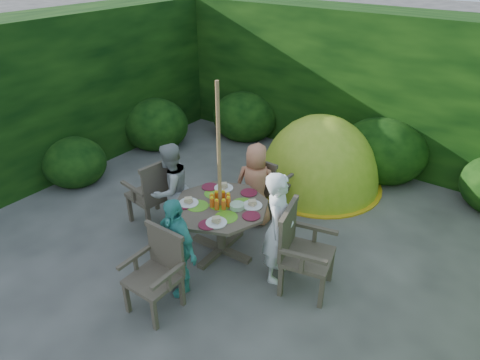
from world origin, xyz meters
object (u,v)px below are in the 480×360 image
Objects in this scene: child_right at (278,228)px; child_front at (176,246)px; parasol_pole at (219,175)px; garden_chair_left at (154,192)px; child_left at (171,190)px; child_back at (256,185)px; garden_chair_back at (267,184)px; garden_chair_front at (158,270)px; garden_chair_right at (301,249)px; patio_table at (221,212)px; dome_tent at (317,185)px.

child_right is 1.13m from child_front.
garden_chair_left is (-1.09, -0.05, -0.59)m from parasol_pole.
garden_chair_left is at bearing 72.29° from child_right.
child_back is (0.77, 0.83, -0.05)m from child_left.
parasol_pole is 0.93m from child_left.
child_right is at bearing 100.67° from garden_chair_left.
garden_chair_back is 1.37m from child_left.
child_front reaches higher than garden_chair_left.
garden_chair_right is at bearing 46.20° from garden_chair_front.
child_back is at bearing 41.98° from garden_chair_right.
child_right reaches higher than garden_chair_back.
dome_tent is at bearing 84.96° from patio_table.
child_front is (0.07, -1.90, 0.14)m from garden_chair_back.
child_back is at bearing -113.66° from dome_tent.
dome_tent is at bearing 156.16° from child_left.
garden_chair_front is at bearing 70.71° from child_back.
child_right reaches higher than child_front.
garden_chair_left is 1.14× the size of garden_chair_back.
garden_chair_back is 0.72× the size of child_front.
child_right is at bearing 1.99° from patio_table.
child_left is 1.13m from child_back.
child_front is at bearing 116.83° from child_right.
parasol_pole reaches higher than child_right.
garden_chair_front is (0.09, -2.21, 0.02)m from garden_chair_back.
parasol_pole is 2.25× the size of garden_chair_right.
garden_chair_right is 0.77× the size of child_left.
child_left reaches higher than child_back.
garden_chair_back is (-0.05, 1.10, -0.65)m from parasol_pole.
child_back reaches higher than garden_chair_left.
patio_table is 1.05× the size of child_front.
child_back reaches higher than garden_chair_front.
patio_table is 1.11m from garden_chair_back.
child_left is (0.30, 0.03, 0.12)m from garden_chair_left.
child_right is (0.80, 0.03, 0.10)m from patio_table.
child_right is 1.60m from child_left.
patio_table is 0.56× the size of parasol_pole.
parasol_pole is at bearing -109.72° from dome_tent.
parasol_pole is 1.87× the size of child_back.
garden_chair_right is at bearing 138.59° from garden_chair_back.
child_right is at bearing 55.50° from garden_chair_front.
child_right is at bearing 92.02° from child_left.
child_right is (1.89, 0.08, 0.16)m from garden_chair_left.
patio_table is 1.10m from garden_chair_left.
dome_tent reaches higher than garden_chair_left.
patio_table is 0.80m from child_front.
patio_table is 0.97× the size of child_left.
child_right is at bearing 2.05° from parasol_pole.
garden_chair_back is at bearing 92.33° from parasol_pole.
garden_chair_back is at bearing 33.14° from garden_chair_right.
child_back is (0.02, -0.30, 0.14)m from garden_chair_back.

